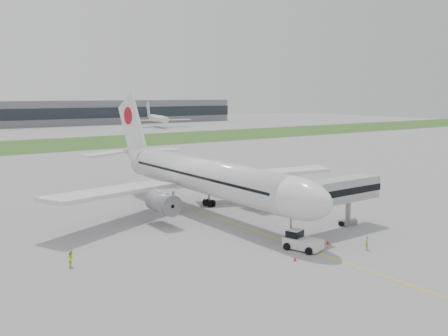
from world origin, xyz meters
TOP-DOWN VIEW (x-y plane):
  - ground at (0.00, 0.00)m, footprint 600.00×600.00m
  - apron_markings at (0.00, -5.00)m, footprint 70.00×70.00m
  - grass_strip at (0.00, 120.00)m, footprint 600.00×50.00m
  - airliner at (0.00, 4.87)m, footprint 48.13×53.95m
  - pushback_tug at (-0.49, -17.21)m, footprint 3.73×4.61m
  - jet_bridge at (8.33, -13.84)m, footprint 14.64×4.40m
  - safety_cone_left at (-3.86, -19.83)m, footprint 0.37×0.37m
  - safety_cone_right at (3.39, -17.73)m, footprint 0.39×0.39m
  - ground_crew_near at (5.42, -21.68)m, footprint 0.68×0.55m
  - ground_crew_far at (-23.59, -7.87)m, footprint 0.75×0.93m
  - distant_aircraft_right at (87.82, 182.49)m, footprint 41.33×38.42m

SIDE VIEW (x-z plane):
  - ground at x=0.00m, z-range 0.00..0.00m
  - apron_markings at x=0.00m, z-range -0.02..0.02m
  - distant_aircraft_right at x=87.82m, z-range -6.63..6.63m
  - grass_strip at x=0.00m, z-range 0.00..0.02m
  - safety_cone_left at x=-3.86m, z-range 0.00..0.50m
  - safety_cone_right at x=3.39m, z-range 0.00..0.54m
  - ground_crew_near at x=5.42m, z-range 0.00..1.62m
  - ground_crew_far at x=-23.59m, z-range 0.00..1.79m
  - pushback_tug at x=-0.49m, z-range -0.08..2.02m
  - jet_bridge at x=8.33m, z-range 1.63..8.40m
  - airliner at x=0.00m, z-range -3.28..14.60m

